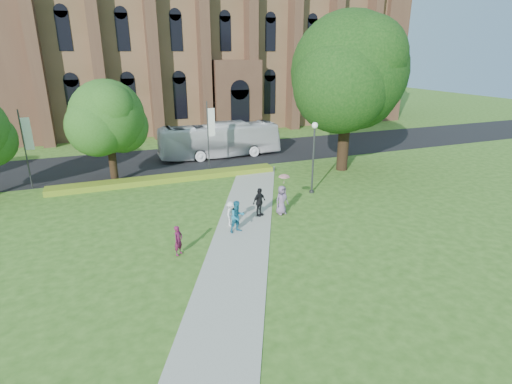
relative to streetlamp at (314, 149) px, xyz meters
name	(u,v)px	position (x,y,z in m)	size (l,w,h in m)	color
ground	(247,247)	(-7.50, -6.50, -3.30)	(160.00, 160.00, 0.00)	#335C1B
road	(177,159)	(-7.50, 13.50, -3.29)	(160.00, 10.00, 0.02)	black
footpath	(241,239)	(-7.50, -5.50, -3.28)	(3.20, 30.00, 0.04)	#B2B2A8
flower_hedge	(168,179)	(-9.50, 6.70, -3.07)	(18.00, 1.40, 0.45)	#ADB023
cathedral	(215,29)	(2.50, 33.23, 9.69)	(52.60, 18.25, 28.00)	brown
streetlamp	(314,149)	(0.00, 0.00, 0.00)	(0.44, 0.44, 5.24)	#38383D
large_tree	(349,72)	(5.50, 4.50, 5.07)	(9.60, 9.60, 13.20)	#332114
street_tree_1	(107,117)	(-13.50, 8.00, 1.93)	(5.60, 5.60, 8.05)	#332114
banner_pole_0	(209,132)	(-5.39, 8.70, 0.09)	(0.70, 0.10, 6.00)	#38383D
banner_pole_1	(26,145)	(-19.39, 8.70, 0.09)	(0.70, 0.10, 6.00)	#38383D
tour_coach	(220,140)	(-3.25, 12.89, -1.61)	(2.80, 11.98, 3.34)	white
pedestrian_0	(178,240)	(-11.08, -6.06, -2.46)	(0.58, 0.38, 1.58)	#5F153A
pedestrian_1	(237,217)	(-7.38, -4.56, -2.31)	(0.92, 0.72, 1.90)	#1C6C8E
pedestrian_2	(231,214)	(-7.47, -3.61, -2.49)	(0.99, 0.57, 1.54)	silver
pedestrian_3	(259,202)	(-5.31, -2.76, -2.34)	(1.08, 0.45, 1.84)	black
pedestrian_4	(282,200)	(-3.86, -2.99, -2.31)	(0.92, 0.60, 1.89)	slate
parasol	(284,180)	(-3.68, -2.89, -1.06)	(0.71, 0.71, 0.62)	#D29794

